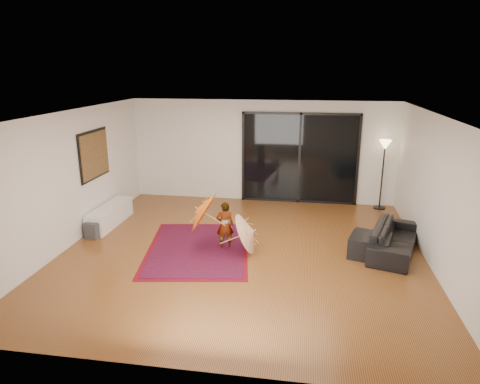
% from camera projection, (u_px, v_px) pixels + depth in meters
% --- Properties ---
extents(floor, '(7.00, 7.00, 0.00)m').
position_uv_depth(floor, '(242.00, 252.00, 8.45)').
color(floor, brown).
rests_on(floor, ground).
extents(ceiling, '(7.00, 7.00, 0.00)m').
position_uv_depth(ceiling, '(242.00, 114.00, 7.69)').
color(ceiling, white).
rests_on(ceiling, wall_back).
extents(wall_back, '(7.00, 0.00, 7.00)m').
position_uv_depth(wall_back, '(262.00, 151.00, 11.39)').
color(wall_back, silver).
rests_on(wall_back, floor).
extents(wall_front, '(7.00, 0.00, 7.00)m').
position_uv_depth(wall_front, '(195.00, 269.00, 4.76)').
color(wall_front, silver).
rests_on(wall_front, floor).
extents(wall_left, '(0.00, 7.00, 7.00)m').
position_uv_depth(wall_left, '(70.00, 179.00, 8.60)').
color(wall_left, silver).
rests_on(wall_left, floor).
extents(wall_right, '(0.00, 7.00, 7.00)m').
position_uv_depth(wall_right, '(438.00, 194.00, 7.55)').
color(wall_right, silver).
rests_on(wall_right, floor).
extents(sliding_door, '(3.06, 0.07, 2.40)m').
position_uv_depth(sliding_door, '(299.00, 158.00, 11.25)').
color(sliding_door, black).
rests_on(sliding_door, wall_back).
extents(painting, '(0.04, 1.28, 1.08)m').
position_uv_depth(painting, '(94.00, 155.00, 9.46)').
color(painting, black).
rests_on(painting, wall_left).
extents(media_console, '(0.43, 1.63, 0.45)m').
position_uv_depth(media_console, '(110.00, 215.00, 9.87)').
color(media_console, white).
rests_on(media_console, floor).
extents(speaker, '(0.36, 0.36, 0.34)m').
position_uv_depth(speaker, '(94.00, 230.00, 9.14)').
color(speaker, '#424244').
rests_on(speaker, floor).
extents(persian_rug, '(2.38, 3.03, 0.02)m').
position_uv_depth(persian_rug, '(198.00, 248.00, 8.59)').
color(persian_rug, '#610813').
rests_on(persian_rug, floor).
extents(sofa, '(1.27, 2.03, 0.55)m').
position_uv_depth(sofa, '(394.00, 239.00, 8.37)').
color(sofa, black).
rests_on(sofa, floor).
extents(ottoman, '(0.90, 0.90, 0.41)m').
position_uv_depth(ottoman, '(370.00, 246.00, 8.22)').
color(ottoman, black).
rests_on(ottoman, floor).
extents(floor_lamp, '(0.31, 0.31, 1.78)m').
position_uv_depth(floor_lamp, '(384.00, 155.00, 10.68)').
color(floor_lamp, black).
rests_on(floor_lamp, floor).
extents(child, '(0.39, 0.30, 0.96)m').
position_uv_depth(child, '(225.00, 225.00, 8.54)').
color(child, '#999999').
rests_on(child, floor).
extents(parasol_orange, '(0.61, 0.93, 0.92)m').
position_uv_depth(parasol_orange, '(197.00, 212.00, 8.50)').
color(parasol_orange, '#FF630D').
rests_on(parasol_orange, child).
extents(parasol_white, '(0.53, 0.83, 0.91)m').
position_uv_depth(parasol_white, '(254.00, 228.00, 8.30)').
color(parasol_white, silver).
rests_on(parasol_white, floor).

